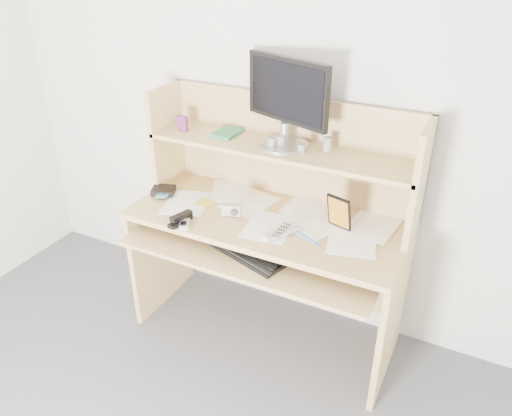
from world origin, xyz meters
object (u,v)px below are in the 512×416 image
at_px(desk, 273,220).
at_px(tv_remote, 281,232).
at_px(keyboard, 247,253).
at_px(game_case, 339,212).
at_px(monitor, 287,100).

relative_size(desk, tv_remote, 7.22).
bearing_deg(keyboard, game_case, 55.12).
height_order(desk, tv_remote, desk).
xyz_separation_m(desk, tv_remote, (0.13, -0.20, 0.07)).
height_order(tv_remote, monitor, monitor).
height_order(keyboard, monitor, monitor).
distance_m(tv_remote, monitor, 0.63).
distance_m(desk, game_case, 0.39).
height_order(desk, game_case, desk).
bearing_deg(monitor, keyboard, -71.95).
bearing_deg(game_case, desk, -168.26).
height_order(keyboard, tv_remote, tv_remote).
relative_size(tv_remote, game_case, 1.11).
height_order(desk, keyboard, desk).
distance_m(tv_remote, game_case, 0.29).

